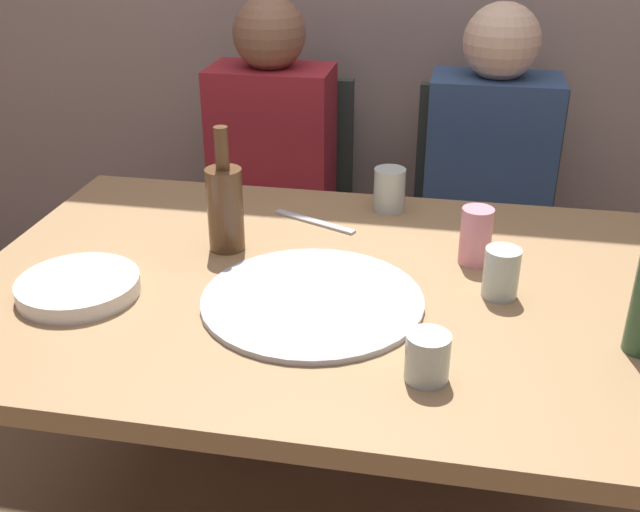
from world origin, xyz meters
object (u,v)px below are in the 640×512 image
object	(u,v)px
dining_table	(321,314)
table_knife	(314,222)
tumbler_near	(501,273)
soda_can	(476,236)
tumbler_far	(389,190)
wine_glass	(427,357)
chair_left	(279,205)
guest_in_beanie	(487,200)
wine_bottle	(225,206)
chair_right	(482,220)
plate_stack	(78,287)
pizza_tray	(310,300)
guest_in_sweater	(266,184)

from	to	relation	value
dining_table	table_knife	size ratio (longest dim) A/B	6.44
tumbler_near	soda_can	world-z (taller)	soda_can
tumbler_far	wine_glass	distance (m)	0.70
wine_glass	chair_left	distance (m)	1.32
chair_left	dining_table	bearing A→B (deg)	109.04
soda_can	guest_in_beanie	bearing A→B (deg)	85.91
dining_table	soda_can	size ratio (longest dim) A/B	11.62
wine_bottle	chair_right	size ratio (longest dim) A/B	0.30
dining_table	plate_stack	xyz separation A→B (m)	(-0.45, -0.14, 0.09)
tumbler_far	chair_left	xyz separation A→B (m)	(-0.40, 0.49, -0.27)
wine_glass	plate_stack	size ratio (longest dim) A/B	0.35
dining_table	tumbler_near	xyz separation A→B (m)	(0.35, 0.01, 0.13)
soda_can	chair_right	world-z (taller)	chair_right
table_knife	chair_left	distance (m)	0.69
dining_table	wine_bottle	world-z (taller)	wine_bottle
table_knife	pizza_tray	bearing A→B (deg)	123.89
tumbler_near	tumbler_far	bearing A→B (deg)	123.47
dining_table	tumbler_near	distance (m)	0.37
guest_in_sweater	guest_in_beanie	xyz separation A→B (m)	(0.65, 0.00, 0.00)
wine_bottle	table_knife	size ratio (longest dim) A/B	1.24
chair_left	tumbler_near	bearing A→B (deg)	126.69
plate_stack	guest_in_beanie	world-z (taller)	guest_in_beanie
pizza_tray	soda_can	xyz separation A→B (m)	(0.30, 0.23, 0.06)
chair_right	guest_in_beanie	size ratio (longest dim) A/B	0.77
guest_in_beanie	plate_stack	bearing A→B (deg)	47.72
wine_bottle	wine_glass	xyz separation A→B (m)	(0.46, -0.40, -0.06)
dining_table	chair_left	world-z (taller)	chair_left
wine_bottle	guest_in_sweater	distance (m)	0.65
wine_bottle	wine_glass	bearing A→B (deg)	-41.55
plate_stack	wine_glass	bearing A→B (deg)	-12.67
wine_bottle	tumbler_near	size ratio (longest dim) A/B	2.75
soda_can	chair_left	size ratio (longest dim) A/B	0.14
guest_in_sweater	guest_in_beanie	size ratio (longest dim) A/B	1.00
wine_glass	chair_right	size ratio (longest dim) A/B	0.09
tumbler_far	chair_right	world-z (taller)	chair_right
wine_glass	guest_in_beanie	world-z (taller)	guest_in_beanie
tumbler_far	plate_stack	size ratio (longest dim) A/B	0.45
tumbler_far	guest_in_beanie	distance (m)	0.45
tumbler_near	soda_can	bearing A→B (deg)	109.98
tumbler_near	guest_in_beanie	xyz separation A→B (m)	(-0.01, 0.73, -0.14)
tumbler_far	soda_can	size ratio (longest dim) A/B	0.86
tumbler_far	guest_in_sweater	distance (m)	0.55
soda_can	plate_stack	distance (m)	0.80
plate_stack	table_knife	xyz separation A→B (m)	(0.38, 0.42, -0.01)
wine_glass	table_knife	world-z (taller)	wine_glass
wine_bottle	chair_right	xyz separation A→B (m)	(0.57, 0.77, -0.32)
wine_glass	soda_can	world-z (taller)	soda_can
dining_table	chair_left	bearing A→B (deg)	109.04
wine_glass	table_knife	bearing A→B (deg)	117.36
tumbler_near	chair_right	size ratio (longest dim) A/B	0.11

